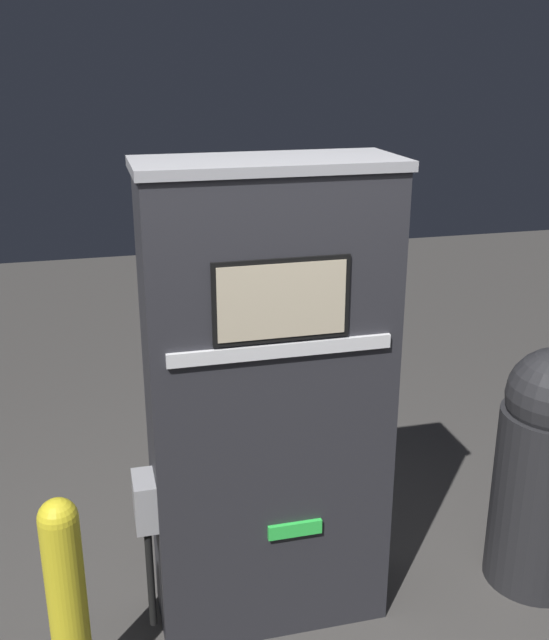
{
  "coord_description": "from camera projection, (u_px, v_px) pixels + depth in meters",
  "views": [
    {
      "loc": [
        -0.68,
        -2.59,
        2.46
      ],
      "look_at": [
        0.0,
        0.1,
        1.47
      ],
      "focal_mm": 42.0,
      "sensor_mm": 36.0,
      "label": 1
    }
  ],
  "objects": [
    {
      "name": "gas_pump",
      "position": [
        268.0,
        406.0,
        3.19
      ],
      "size": [
        1.12,
        0.45,
        2.09
      ],
      "color": "#28282D",
      "rests_on": "ground_plane"
    },
    {
      "name": "ground_plane",
      "position": [
        280.0,
        637.0,
        3.35
      ],
      "size": [
        14.0,
        14.0,
        0.0
      ],
      "primitive_type": "plane",
      "color": "#423F3D"
    },
    {
      "name": "trash_bin",
      "position": [
        546.0,
        467.0,
        3.54
      ],
      "size": [
        0.48,
        0.48,
        1.22
      ],
      "color": "#232326",
      "rests_on": "ground_plane"
    },
    {
      "name": "safety_bollard",
      "position": [
        67.0,
        602.0,
        2.84
      ],
      "size": [
        0.15,
        0.15,
        0.95
      ],
      "color": "yellow",
      "rests_on": "ground_plane"
    }
  ]
}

